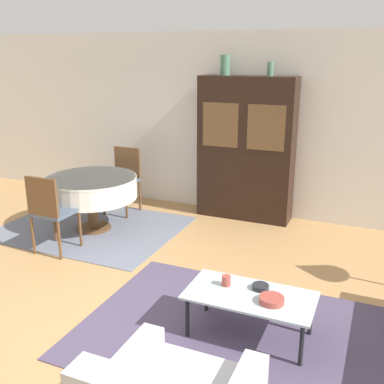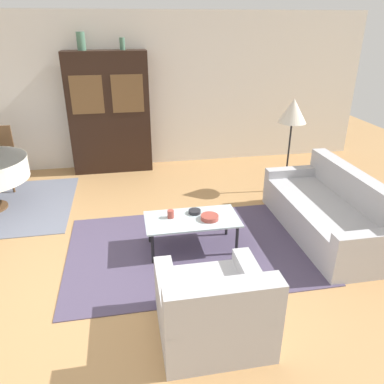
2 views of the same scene
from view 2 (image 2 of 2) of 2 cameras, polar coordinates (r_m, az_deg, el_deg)
name	(u,v)px [view 2 (image 2 of 2)]	position (r m, az deg, el deg)	size (l,w,h in m)	color
ground_plane	(94,284)	(4.17, -14.75, -13.34)	(14.00, 14.00, 0.00)	tan
wall_back	(97,93)	(7.05, -14.32, 14.34)	(10.00, 0.06, 2.70)	silver
area_rug	(191,249)	(4.57, -0.15, -8.65)	(2.92, 1.96, 0.01)	#4C425B
couch	(330,213)	(5.09, 20.28, -2.98)	(0.91, 2.05, 0.80)	#B2B2B7
armchair	(214,309)	(3.32, 3.31, -17.41)	(0.91, 0.89, 0.77)	#B2B2B7
coffee_table	(192,221)	(4.40, 0.00, -4.48)	(1.10, 0.57, 0.40)	black
display_cabinet	(110,113)	(6.85, -12.44, 11.62)	(1.39, 0.41, 2.08)	black
floor_lamp	(293,114)	(5.90, 15.11, 11.43)	(0.42, 0.42, 1.48)	black
cup	(171,214)	(4.39, -3.27, -3.37)	(0.08, 0.08, 0.09)	#9E4238
bowl	(210,217)	(4.36, 2.70, -3.88)	(0.21, 0.21, 0.05)	#9E4238
bowl_small	(195,212)	(4.49, 0.40, -3.01)	(0.15, 0.15, 0.04)	#232328
vase_tall	(81,41)	(6.72, -16.56, 21.18)	(0.14, 0.14, 0.28)	#4C7A60
vase_short	(122,44)	(6.70, -10.58, 21.33)	(0.09, 0.09, 0.19)	#4C7A60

